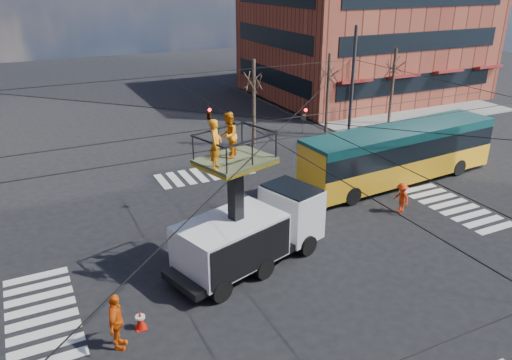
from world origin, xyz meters
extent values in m
plane|color=black|center=(0.00, 0.00, 0.00)|extent=(120.00, 120.00, 0.00)
cube|color=slate|center=(21.00, 21.00, 0.06)|extent=(18.00, 18.00, 0.12)
cube|color=maroon|center=(22.00, 24.00, 7.00)|extent=(20.00, 16.00, 14.00)
cube|color=black|center=(22.00, 16.00, 2.45)|extent=(17.00, 0.12, 1.58)
cube|color=black|center=(12.00, 24.00, 2.45)|extent=(0.12, 13.60, 1.58)
cube|color=black|center=(22.00, 16.00, 5.95)|extent=(17.00, 0.12, 1.57)
cube|color=black|center=(12.00, 24.00, 5.95)|extent=(0.12, 13.60, 1.57)
cylinder|color=#2D2D30|center=(12.00, 12.00, 4.00)|extent=(0.24, 0.24, 8.00)
cylinder|color=black|center=(0.00, 12.00, 5.70)|extent=(24.00, 0.03, 0.03)
cylinder|color=black|center=(12.00, 0.00, 5.70)|extent=(0.03, 24.00, 0.03)
cylinder|color=black|center=(0.00, 0.00, 5.90)|extent=(24.02, 24.02, 0.03)
cylinder|color=black|center=(0.00, 0.00, 5.90)|extent=(24.02, 24.02, 0.03)
cylinder|color=black|center=(0.00, -1.20, 5.60)|extent=(24.00, 0.03, 0.03)
cylinder|color=black|center=(0.00, 1.20, 5.60)|extent=(24.00, 0.03, 0.03)
cylinder|color=black|center=(-1.20, 0.00, 5.50)|extent=(0.03, 24.00, 0.03)
cylinder|color=black|center=(1.20, 0.00, 5.50)|extent=(0.03, 24.00, 0.03)
imported|color=black|center=(2.50, 3.00, 5.10)|extent=(0.16, 0.20, 1.00)
imported|color=black|center=(-1.50, 5.00, 5.35)|extent=(0.26, 1.24, 0.50)
cylinder|color=#382B21|center=(5.00, 13.50, 3.00)|extent=(0.24, 0.24, 6.00)
cylinder|color=#382B21|center=(11.00, 13.50, 3.00)|extent=(0.24, 0.24, 6.00)
cylinder|color=#382B21|center=(17.00, 13.50, 3.00)|extent=(0.24, 0.24, 6.00)
cube|color=black|center=(-1.99, -0.26, 0.55)|extent=(7.34, 4.16, 0.30)
cube|color=silver|center=(0.49, 0.50, 1.55)|extent=(2.42, 2.82, 2.20)
cube|color=black|center=(0.49, 0.50, 2.35)|extent=(2.20, 2.67, 0.80)
cube|color=silver|center=(-2.85, -0.53, 1.45)|extent=(4.75, 3.62, 1.80)
cylinder|color=black|center=(0.64, -0.66, 0.45)|extent=(0.96, 0.60, 0.90)
cylinder|color=black|center=(-0.04, 1.54, 0.45)|extent=(0.96, 0.60, 0.90)
cylinder|color=black|center=(-1.85, -1.42, 0.45)|extent=(0.96, 0.60, 0.90)
cylinder|color=black|center=(-2.52, 0.78, 0.45)|extent=(0.96, 0.60, 0.90)
cylinder|color=black|center=(-3.95, -2.07, 0.45)|extent=(0.96, 0.60, 0.90)
cylinder|color=black|center=(-4.63, 0.13, 0.45)|extent=(0.96, 0.60, 0.90)
cube|color=black|center=(-2.57, -0.44, 3.10)|extent=(0.56, 0.56, 3.39)
cube|color=#464C2D|center=(-2.57, -0.44, 4.79)|extent=(3.10, 2.77, 0.12)
cube|color=yellow|center=(-2.57, -0.44, 4.67)|extent=(3.10, 2.77, 0.12)
imported|color=orange|center=(-3.58, -1.07, 5.75)|extent=(0.72, 0.78, 1.79)
imported|color=orange|center=(-2.72, -0.23, 5.72)|extent=(1.03, 1.07, 1.73)
cube|color=yellow|center=(9.71, 4.07, 0.95)|extent=(12.73, 3.47, 1.30)
cube|color=black|center=(9.71, 4.07, 2.15)|extent=(12.73, 3.41, 1.10)
cube|color=#0C3738|center=(9.71, 4.07, 2.95)|extent=(12.73, 3.47, 0.50)
cube|color=yellow|center=(3.54, 3.64, 1.60)|extent=(0.42, 2.48, 2.80)
cube|color=yellow|center=(15.89, 4.50, 1.60)|extent=(0.42, 2.48, 2.80)
cube|color=black|center=(3.49, 3.64, 0.45)|extent=(0.33, 2.60, 0.30)
cube|color=gold|center=(3.64, 3.65, 2.85)|extent=(0.21, 1.60, 0.35)
cylinder|color=black|center=(5.40, 2.59, 0.50)|extent=(1.02, 0.37, 1.00)
cylinder|color=black|center=(5.24, 4.94, 0.50)|extent=(1.02, 0.37, 1.00)
cylinder|color=black|center=(13.56, 3.15, 0.50)|extent=(1.02, 0.37, 1.00)
cylinder|color=black|center=(13.39, 5.51, 0.50)|extent=(1.02, 0.37, 1.00)
cone|color=red|center=(-7.00, -2.32, 0.36)|extent=(0.36, 0.36, 0.72)
imported|color=orange|center=(-7.87, -2.94, 1.00)|extent=(0.93, 1.27, 2.00)
imported|color=#FF3D10|center=(7.04, 0.75, 0.80)|extent=(0.64, 1.06, 1.59)
camera|label=1|loc=(-9.58, -16.44, 11.23)|focal=35.00mm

